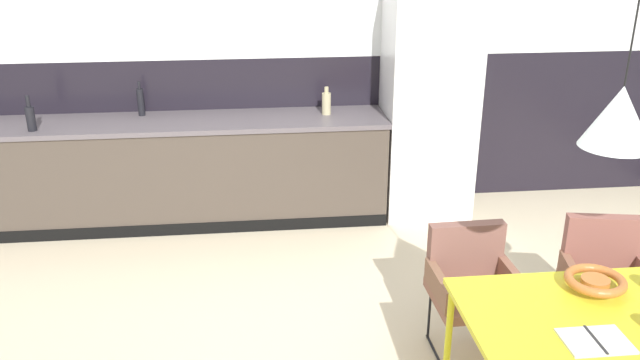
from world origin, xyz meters
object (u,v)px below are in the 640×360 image
Objects in this scene: bottle_wine_green at (141,101)px; bottle_oil_tall at (327,103)px; armchair_far_side at (471,277)px; pendant_lamp_over_table_near at (619,117)px; armchair_facing_counter at (605,271)px; bottle_spice_small at (30,117)px; fruit_bowl at (595,281)px; refrigerator_column at (428,102)px; open_book at (595,341)px.

bottle_wine_green is 1.56m from bottle_oil_tall.
pendant_lamp_over_table_near reaches higher than armchair_far_side.
armchair_far_side is 2.24m from bottle_oil_tall.
armchair_far_side is at bearing -73.64° from bottle_oil_tall.
armchair_facing_counter is 4.26m from bottle_spice_small.
bottle_wine_green is (-2.57, 2.84, 0.22)m from fruit_bowl.
fruit_bowl is 4.19m from bottle_spice_small.
pendant_lamp_over_table_near is at bearing 102.27° from armchair_far_side.
bottle_wine_green is (-2.98, 2.25, 0.52)m from armchair_facing_counter.
bottle_spice_small is (-3.21, -0.17, 0.01)m from refrigerator_column.
refrigerator_column is at bearing -3.33° from bottle_oil_tall.
bottle_spice_small is (-3.78, 1.91, 0.51)m from armchair_facing_counter.
bottle_wine_green is at bearing 132.08° from fruit_bowl.
open_book is 1.01× the size of bottle_spice_small.
armchair_facing_counter is at bearing 58.36° from open_book.
bottle_oil_tall reaches higher than open_book.
fruit_bowl is (0.40, -0.62, 0.31)m from armchair_far_side.
pendant_lamp_over_table_near is at bearing -124.94° from fruit_bowl.
armchair_far_side is (-0.25, -2.04, -0.51)m from refrigerator_column.
armchair_facing_counter is (0.57, -2.07, -0.50)m from refrigerator_column.
fruit_bowl is at bearing -69.49° from bottle_oil_tall.
armchair_facing_counter is 2.69× the size of fruit_bowl.
bottle_spice_small reaches higher than fruit_bowl.
fruit_bowl is 1.01× the size of bottle_wine_green.
fruit_bowl is 0.29× the size of pendant_lamp_over_table_near.
open_book is 0.28× the size of pendant_lamp_over_table_near.
bottle_oil_tall is 0.23× the size of pendant_lamp_over_table_near.
refrigerator_column is at bearing 89.03° from open_book.
armchair_far_side is at bearing -45.73° from bottle_wine_green.
refrigerator_column reaches higher than bottle_wine_green.
bottle_oil_tall is (2.34, 0.22, -0.01)m from bottle_spice_small.
pendant_lamp_over_table_near is at bearing -90.62° from refrigerator_column.
open_book is at bearing -90.97° from refrigerator_column.
armchair_far_side is 3.15m from bottle_wine_green.
armchair_far_side is 1.08m from open_book.
bottle_oil_tall is at bearing -45.28° from armchair_facing_counter.
armchair_far_side is 3.54m from bottle_spice_small.
fruit_bowl is at bearing 55.06° from pendant_lamp_over_table_near.
pendant_lamp_over_table_near reaches higher than bottle_oil_tall.
armchair_far_side is 2.62× the size of fruit_bowl.
pendant_lamp_over_table_near is (-0.03, -2.93, 0.72)m from refrigerator_column.
pendant_lamp_over_table_near is (0.83, -2.98, 0.72)m from bottle_oil_tall.
open_book is at bearing -42.68° from bottle_spice_small.
bottle_wine_green reaches higher than open_book.
pendant_lamp_over_table_near is (-0.18, -0.26, 0.92)m from fruit_bowl.
open_book is 1.21× the size of bottle_oil_tall.
armchair_facing_counter is 0.82m from armchair_far_side.
bottle_oil_tall is (-0.81, 3.13, 0.24)m from open_book.
bottle_wine_green reaches higher than fruit_bowl.
armchair_facing_counter is 1.03× the size of armchair_far_side.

